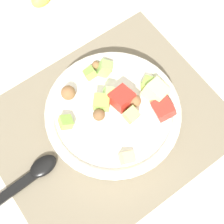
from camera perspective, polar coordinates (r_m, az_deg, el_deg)
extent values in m
plane|color=silver|center=(0.66, -0.80, -2.30)|extent=(2.40, 2.40, 0.00)
cube|color=#756B56|center=(0.65, -0.81, -2.21)|extent=(0.46, 0.37, 0.01)
cylinder|color=white|center=(0.63, 0.00, -0.48)|extent=(0.24, 0.24, 0.05)
torus|color=white|center=(0.61, 0.00, 0.33)|extent=(0.26, 0.26, 0.02)
cube|color=beige|center=(0.61, 7.78, 3.58)|extent=(0.05, 0.05, 0.04)
cube|color=red|center=(0.60, 9.11, 0.60)|extent=(0.05, 0.04, 0.04)
cube|color=#93C160|center=(0.63, -1.35, 7.71)|extent=(0.04, 0.04, 0.04)
cube|color=#8CB74C|center=(0.64, -3.93, 6.88)|extent=(0.03, 0.03, 0.03)
sphere|color=brown|center=(0.58, 4.07, 1.98)|extent=(0.03, 0.03, 0.03)
sphere|color=brown|center=(0.61, -7.77, 3.41)|extent=(0.05, 0.04, 0.04)
cube|color=#93C160|center=(0.57, 3.43, -0.54)|extent=(0.03, 0.03, 0.03)
cube|color=#E5D684|center=(0.58, 2.63, -8.14)|extent=(0.03, 0.03, 0.03)
cube|color=#93C160|center=(0.59, -0.63, 3.62)|extent=(0.02, 0.03, 0.03)
sphere|color=brown|center=(0.58, -2.47, -0.32)|extent=(0.04, 0.04, 0.03)
sphere|color=brown|center=(0.64, -2.85, 8.29)|extent=(0.03, 0.02, 0.02)
cube|color=#8CB74C|center=(0.62, 6.49, 5.03)|extent=(0.04, 0.04, 0.02)
cube|color=#8CB74C|center=(0.58, -2.24, 1.52)|extent=(0.04, 0.04, 0.02)
cube|color=red|center=(0.58, 1.51, 2.75)|extent=(0.04, 0.04, 0.04)
cube|color=#8CB74C|center=(0.59, -8.19, -1.79)|extent=(0.03, 0.03, 0.03)
ellipsoid|color=black|center=(0.63, -11.99, -9.53)|extent=(0.06, 0.04, 0.01)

